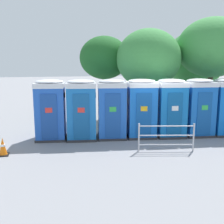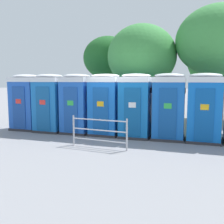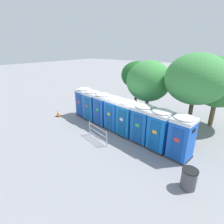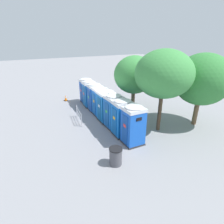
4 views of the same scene
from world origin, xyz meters
name	(u,v)px [view 1 (image 1 of 4)]	position (x,y,z in m)	size (l,w,h in m)	color
ground_plane	(154,135)	(0.00, 0.00, 0.00)	(120.00, 120.00, 0.00)	gray
portapotty_0	(51,109)	(-4.49, 0.53, 1.28)	(1.41, 1.37, 2.54)	#2D2D33
portapotty_1	(81,109)	(-3.23, 0.23, 1.28)	(1.42, 1.38, 2.54)	#2D2D33
portapotty_2	(112,109)	(-1.95, 0.08, 1.28)	(1.40, 1.40, 2.54)	#2D2D33
portapotty_3	(141,108)	(-0.67, -0.10, 1.28)	(1.42, 1.39, 2.54)	#2D2D33
portapotty_4	(170,108)	(0.60, -0.36, 1.28)	(1.39, 1.37, 2.54)	#2D2D33
portapotty_5	(198,107)	(1.88, -0.52, 1.28)	(1.35, 1.34, 2.54)	#2D2D33
street_tree_0	(196,59)	(5.06, 4.92, 3.47)	(3.89, 3.89, 5.32)	brown
street_tree_1	(148,59)	(0.67, 2.42, 3.43)	(3.37, 3.37, 4.99)	brown
street_tree_2	(213,48)	(4.11, 1.87, 4.02)	(3.78, 3.78, 5.61)	#4C3826
street_tree_3	(104,58)	(-1.31, 4.10, 3.50)	(2.79, 2.79, 4.73)	#4C3826
traffic_cone	(3,147)	(-6.22, -1.15, 0.31)	(0.36, 0.36, 0.64)	black
event_barrier	(166,136)	(-0.50, -2.22, 0.57)	(2.00, 0.56, 1.05)	#B7B7BC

